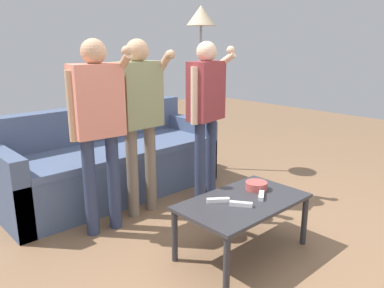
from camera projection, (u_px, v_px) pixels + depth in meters
name	position (u px, v px, depth m)	size (l,w,h in m)	color
ground_plane	(221.00, 245.00, 2.93)	(12.00, 12.00, 0.00)	brown
couch	(110.00, 164.00, 3.88)	(2.19, 0.86, 0.87)	#475675
coffee_table	(243.00, 207.00, 2.75)	(0.95, 0.56, 0.41)	#2D2D33
snack_bowl	(256.00, 186.00, 2.93)	(0.17, 0.17, 0.06)	#B24C47
game_remote_nunchuk	(257.00, 183.00, 3.00)	(0.06, 0.09, 0.05)	white
floor_lamp	(201.00, 29.00, 4.31)	(0.34, 0.34, 1.92)	#2D2D33
player_left	(98.00, 115.00, 2.91)	(0.45, 0.35, 1.55)	#2D3856
player_center	(140.00, 108.00, 3.25)	(0.46, 0.34, 1.55)	#756656
player_right	(206.00, 103.00, 3.59)	(0.48, 0.30, 1.53)	#2D3856
game_remote_wand_near	(218.00, 200.00, 2.70)	(0.15, 0.13, 0.03)	white
game_remote_wand_far	(261.00, 196.00, 2.78)	(0.14, 0.11, 0.03)	white
game_remote_wand_spare	(241.00, 204.00, 2.63)	(0.12, 0.15, 0.03)	white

